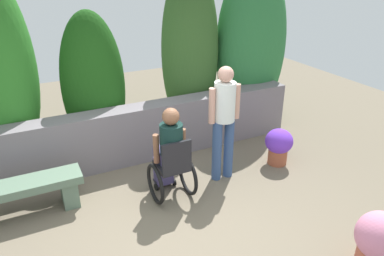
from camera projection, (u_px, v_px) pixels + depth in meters
The scene contains 8 objects.
ground_plane at pixel (166, 233), 4.43m from camera, with size 13.69×13.69×0.00m, color #6D6250.
stone_retaining_wall at pixel (119, 137), 5.77m from camera, with size 6.14×0.36×0.92m, color slate.
hedge_backdrop at pixel (123, 65), 5.93m from camera, with size 6.43×1.00×3.19m.
stone_bench at pixel (20, 194), 4.61m from camera, with size 1.53×0.39×0.48m.
person_in_wheelchair at pixel (170, 157), 4.87m from camera, with size 0.53×0.66×1.33m.
person_standing_companion at pixel (224, 116), 5.16m from camera, with size 0.49×0.30×1.71m.
flower_pot_terracotta_by_wall at pixel (279, 145), 5.81m from camera, with size 0.44×0.44×0.59m.
flower_pot_red_accent at pixel (379, 242), 3.78m from camera, with size 0.51×0.51×0.69m.
Camera 1 is at (-1.27, -3.26, 3.02)m, focal length 34.46 mm.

